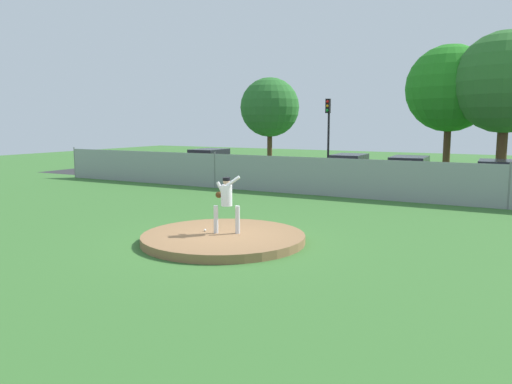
# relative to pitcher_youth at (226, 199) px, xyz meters

# --- Properties ---
(ground_plane) EXTENTS (80.00, 80.00, 0.00)m
(ground_plane) POSITION_rel_pitcher_youth_xyz_m (-0.02, 5.86, -1.23)
(ground_plane) COLOR #386B2D
(asphalt_strip) EXTENTS (44.00, 7.00, 0.01)m
(asphalt_strip) POSITION_rel_pitcher_youth_xyz_m (-0.02, 14.36, -1.23)
(asphalt_strip) COLOR #2B2B2D
(asphalt_strip) RESTS_ON ground_plane
(pitchers_mound) EXTENTS (4.67, 4.67, 0.24)m
(pitchers_mound) POSITION_rel_pitcher_youth_xyz_m (-0.02, -0.14, -1.12)
(pitchers_mound) COLOR olive
(pitchers_mound) RESTS_ON ground_plane
(pitcher_youth) EXTENTS (0.81, 0.41, 1.68)m
(pitcher_youth) POSITION_rel_pitcher_youth_xyz_m (0.00, 0.00, 0.00)
(pitcher_youth) COLOR silver
(pitcher_youth) RESTS_ON pitchers_mound
(baseball) EXTENTS (0.07, 0.07, 0.07)m
(baseball) POSITION_rel_pitcher_youth_xyz_m (-0.68, -0.10, -0.96)
(baseball) COLOR white
(baseball) RESTS_ON pitchers_mound
(chainlink_fence) EXTENTS (34.36, 0.07, 1.87)m
(chainlink_fence) POSITION_rel_pitcher_youth_xyz_m (-0.02, 9.86, -0.35)
(chainlink_fence) COLOR gray
(chainlink_fence) RESTS_ON ground_plane
(parked_car_white) EXTENTS (1.88, 4.20, 1.69)m
(parked_car_white) POSITION_rel_pitcher_youth_xyz_m (-1.05, 14.08, -0.43)
(parked_car_white) COLOR silver
(parked_car_white) RESTS_ON ground_plane
(parked_car_navy) EXTENTS (2.02, 4.13, 1.61)m
(parked_car_navy) POSITION_rel_pitcher_youth_xyz_m (6.15, 14.26, -0.47)
(parked_car_navy) COLOR #161E4C
(parked_car_navy) RESTS_ON ground_plane
(parked_car_burgundy) EXTENTS (1.97, 4.30, 1.71)m
(parked_car_burgundy) POSITION_rel_pitcher_youth_xyz_m (-10.33, 14.48, -0.42)
(parked_car_burgundy) COLOR maroon
(parked_car_burgundy) RESTS_ON ground_plane
(parked_car_charcoal) EXTENTS (2.04, 4.37, 1.67)m
(parked_car_charcoal) POSITION_rel_pitcher_youth_xyz_m (2.08, 14.13, -0.44)
(parked_car_charcoal) COLOR #232328
(parked_car_charcoal) RESTS_ON ground_plane
(traffic_cone_orange) EXTENTS (0.40, 0.40, 0.55)m
(traffic_cone_orange) POSITION_rel_pitcher_youth_xyz_m (-2.60, 13.68, -0.97)
(traffic_cone_orange) COLOR orange
(traffic_cone_orange) RESTS_ON asphalt_strip
(traffic_light_near) EXTENTS (0.28, 0.46, 4.85)m
(traffic_light_near) POSITION_rel_pitcher_youth_xyz_m (-4.06, 18.76, 2.08)
(traffic_light_near) COLOR black
(traffic_light_near) RESTS_ON ground_plane
(tree_broad_left) EXTENTS (4.42, 4.42, 6.70)m
(tree_broad_left) POSITION_rel_pitcher_youth_xyz_m (-10.02, 22.20, 3.24)
(tree_broad_left) COLOR #4C331E
(tree_broad_left) RESTS_ON ground_plane
(tree_slender_far) EXTENTS (5.51, 5.51, 8.27)m
(tree_slender_far) POSITION_rel_pitcher_youth_xyz_m (2.62, 22.65, 4.27)
(tree_slender_far) COLOR #4C331E
(tree_slender_far) RESTS_ON ground_plane
(tree_tall_centre) EXTENTS (5.96, 5.96, 8.69)m
(tree_tall_centre) POSITION_rel_pitcher_youth_xyz_m (5.88, 21.48, 4.46)
(tree_tall_centre) COLOR #4C331E
(tree_tall_centre) RESTS_ON ground_plane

